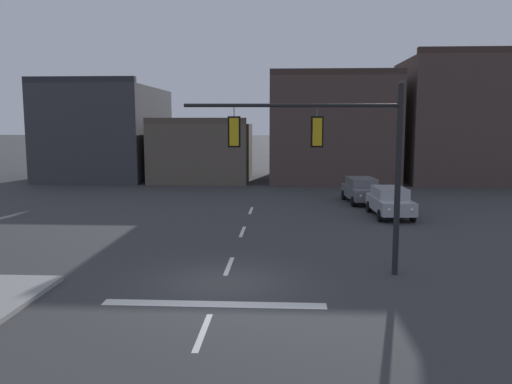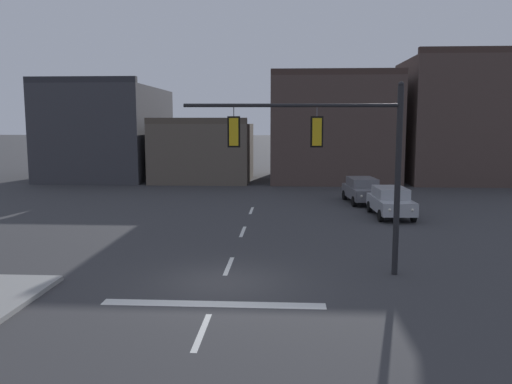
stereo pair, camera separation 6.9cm
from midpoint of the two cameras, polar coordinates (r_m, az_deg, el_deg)
ground_plane at (r=17.14m, az=-3.62°, el=-9.86°), size 400.00×400.00×0.00m
stop_bar_paint at (r=15.26m, az=-4.56°, el=-12.08°), size 6.40×0.50×0.01m
lane_centreline at (r=19.04m, az=-2.88°, el=-8.05°), size 0.16×26.40×0.01m
signal_mast_near_side at (r=17.51m, az=8.70°, el=4.62°), size 7.18×0.60×6.46m
car_lot_nearside at (r=29.56m, az=14.53°, el=-0.98°), size 2.08×4.52×1.61m
car_lot_middle at (r=34.24m, az=11.57°, el=0.25°), size 2.25×4.58×1.61m
building_row at (r=47.59m, az=5.06°, el=6.74°), size 44.65×13.62×10.96m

